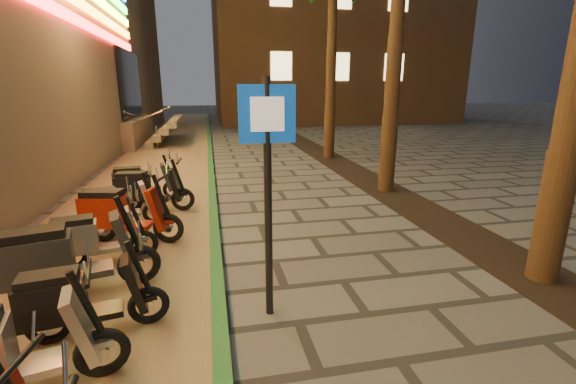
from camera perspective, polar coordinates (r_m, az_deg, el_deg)
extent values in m
cube|color=#8C7251|center=(12.51, -19.13, 2.27)|extent=(3.40, 60.00, 0.01)
cube|color=#24622C|center=(12.38, -11.33, 2.91)|extent=(0.18, 60.00, 0.10)
cube|color=black|center=(8.82, 19.80, -2.96)|extent=(1.20, 40.00, 0.02)
cube|color=black|center=(20.43, -22.35, 14.60)|extent=(0.08, 5.00, 3.00)
cube|color=gray|center=(20.98, -27.30, 7.99)|extent=(5.00, 6.00, 1.20)
cube|color=gray|center=(20.43, -18.97, 7.43)|extent=(0.35, 5.00, 0.30)
cube|color=gray|center=(20.36, -18.06, 8.33)|extent=(0.35, 5.00, 0.30)
cube|color=gray|center=(20.29, -17.14, 9.23)|extent=(0.35, 5.00, 0.30)
cube|color=gray|center=(20.24, -16.20, 10.15)|extent=(0.35, 5.00, 0.30)
cylinder|color=silver|center=(18.41, -21.26, 9.91)|extent=(2.09, 0.06, 0.81)
cylinder|color=silver|center=(22.36, -19.64, 10.81)|extent=(2.09, 0.06, 0.81)
cube|color=#F2D485|center=(26.58, -1.00, 18.16)|extent=(1.40, 0.06, 1.80)
cube|color=#F2D485|center=(27.60, 7.61, 17.92)|extent=(1.40, 0.06, 1.80)
cube|color=#F2D485|center=(29.14, 15.42, 17.38)|extent=(1.40, 0.06, 1.80)
cylinder|color=#472D19|center=(10.17, 15.30, 15.97)|extent=(0.40, 0.40, 5.70)
cylinder|color=#472D19|center=(14.82, 6.36, 16.47)|extent=(0.40, 0.40, 5.95)
cylinder|color=black|center=(4.29, -2.96, -1.80)|extent=(0.09, 0.09, 2.74)
cube|color=#0D46B5|center=(4.09, -3.11, 11.45)|extent=(0.60, 0.04, 0.60)
cube|color=white|center=(4.06, -3.06, 11.43)|extent=(0.35, 0.02, 0.35)
cylinder|color=black|center=(2.97, -35.26, -19.98)|extent=(0.12, 0.54, 0.04)
torus|color=black|center=(4.23, -25.77, -20.63)|extent=(0.51, 0.21, 0.50)
cylinder|color=silver|center=(4.23, -25.77, -20.63)|extent=(0.15, 0.12, 0.13)
cube|color=#B8B8BC|center=(4.28, -33.60, -20.71)|extent=(0.59, 0.44, 0.08)
cube|color=#B8B8BC|center=(4.07, -28.28, -17.03)|extent=(0.34, 0.43, 0.67)
cylinder|color=black|center=(3.97, -27.64, -14.59)|extent=(0.27, 0.13, 0.71)
cylinder|color=black|center=(3.83, -27.48, -10.52)|extent=(0.17, 0.55, 0.04)
cube|color=#B8B8BC|center=(4.17, -25.96, -19.34)|extent=(0.24, 0.18, 0.06)
torus|color=black|center=(4.93, -31.97, -16.30)|extent=(0.47, 0.17, 0.46)
cylinder|color=silver|center=(4.93, -31.97, -16.30)|extent=(0.14, 0.11, 0.12)
torus|color=black|center=(4.83, -19.91, -15.48)|extent=(0.47, 0.17, 0.46)
cylinder|color=silver|center=(4.83, -19.91, -15.48)|extent=(0.14, 0.11, 0.12)
cube|color=black|center=(4.84, -26.16, -15.62)|extent=(0.53, 0.38, 0.07)
cube|color=black|center=(4.80, -31.56, -13.61)|extent=(0.67, 0.44, 0.44)
cube|color=black|center=(4.69, -32.00, -10.82)|extent=(0.59, 0.38, 0.11)
cube|color=black|center=(4.69, -21.80, -12.43)|extent=(0.30, 0.39, 0.62)
cylinder|color=black|center=(4.61, -21.24, -10.39)|extent=(0.25, 0.10, 0.66)
cylinder|color=black|center=(4.50, -21.01, -7.06)|extent=(0.13, 0.51, 0.04)
cube|color=black|center=(4.78, -20.03, -14.37)|extent=(0.21, 0.16, 0.05)
torus|color=black|center=(5.79, -33.53, -11.33)|extent=(0.58, 0.25, 0.57)
cylinder|color=silver|center=(5.79, -33.53, -11.33)|extent=(0.18, 0.15, 0.15)
torus|color=black|center=(5.72, -21.15, -9.98)|extent=(0.58, 0.25, 0.57)
cylinder|color=silver|center=(5.72, -21.15, -9.98)|extent=(0.18, 0.15, 0.15)
cube|color=#27292C|center=(5.70, -27.52, -10.33)|extent=(0.68, 0.52, 0.09)
cube|color=#27292C|center=(5.65, -33.12, -8.33)|extent=(0.85, 0.60, 0.55)
cube|color=black|center=(5.55, -33.59, -5.30)|extent=(0.75, 0.51, 0.13)
cube|color=#27292C|center=(5.58, -23.09, -6.70)|extent=(0.40, 0.50, 0.77)
cylinder|color=black|center=(5.51, -22.53, -4.48)|extent=(0.31, 0.15, 0.81)
cylinder|color=black|center=(5.41, -22.33, -0.90)|extent=(0.21, 0.63, 0.05)
cube|color=#27292C|center=(5.67, -21.28, -8.78)|extent=(0.27, 0.21, 0.07)
torus|color=black|center=(6.57, -29.41, -8.19)|extent=(0.47, 0.19, 0.46)
cylinder|color=silver|center=(6.57, -29.41, -8.19)|extent=(0.14, 0.12, 0.12)
torus|color=black|center=(6.54, -20.65, -7.26)|extent=(0.47, 0.19, 0.46)
cylinder|color=silver|center=(6.54, -20.65, -7.26)|extent=(0.14, 0.12, 0.12)
cube|color=#A7A7AF|center=(6.53, -25.15, -7.47)|extent=(0.55, 0.41, 0.07)
cube|color=#A7A7AF|center=(6.48, -29.08, -6.02)|extent=(0.68, 0.47, 0.45)
cube|color=black|center=(6.40, -29.38, -3.85)|extent=(0.60, 0.40, 0.11)
cube|color=#A7A7AF|center=(6.43, -22.01, -4.89)|extent=(0.31, 0.40, 0.63)
cylinder|color=black|center=(6.38, -21.61, -3.32)|extent=(0.25, 0.12, 0.66)
cylinder|color=black|center=(6.30, -21.46, -0.81)|extent=(0.16, 0.51, 0.04)
cube|color=#A7A7AF|center=(6.50, -20.74, -6.39)|extent=(0.22, 0.17, 0.05)
torus|color=black|center=(7.47, -25.86, -4.73)|extent=(0.55, 0.23, 0.54)
cylinder|color=silver|center=(7.47, -25.86, -4.73)|extent=(0.17, 0.14, 0.15)
torus|color=black|center=(7.01, -17.30, -5.12)|extent=(0.55, 0.23, 0.54)
cylinder|color=silver|center=(7.01, -17.30, -5.12)|extent=(0.17, 0.14, 0.15)
cube|color=maroon|center=(7.21, -21.83, -4.61)|extent=(0.64, 0.48, 0.08)
cube|color=maroon|center=(7.34, -25.56, -2.52)|extent=(0.80, 0.56, 0.52)
cube|color=black|center=(7.26, -25.83, -0.24)|extent=(0.71, 0.48, 0.13)
cube|color=maroon|center=(6.94, -18.67, -2.31)|extent=(0.37, 0.47, 0.74)
cylinder|color=black|center=(6.86, -18.24, -0.66)|extent=(0.30, 0.14, 0.77)
cylinder|color=black|center=(6.76, -18.06, 2.07)|extent=(0.18, 0.60, 0.05)
cube|color=maroon|center=(6.96, -17.38, -4.15)|extent=(0.26, 0.20, 0.06)
torus|color=black|center=(8.06, -26.32, -3.65)|extent=(0.48, 0.21, 0.47)
cylinder|color=silver|center=(8.06, -26.32, -3.65)|extent=(0.15, 0.12, 0.13)
torus|color=black|center=(8.10, -19.15, -2.80)|extent=(0.48, 0.21, 0.47)
cylinder|color=silver|center=(8.10, -19.15, -2.80)|extent=(0.15, 0.12, 0.13)
cube|color=silver|center=(8.05, -22.81, -2.99)|extent=(0.56, 0.43, 0.07)
cube|color=silver|center=(7.99, -26.02, -1.80)|extent=(0.70, 0.49, 0.45)
cube|color=black|center=(7.92, -26.24, 0.03)|extent=(0.62, 0.42, 0.11)
cube|color=silver|center=(8.00, -20.24, -0.80)|extent=(0.33, 0.41, 0.64)
cylinder|color=black|center=(7.96, -19.90, 0.51)|extent=(0.26, 0.12, 0.67)
cylinder|color=black|center=(7.91, -19.77, 2.58)|extent=(0.17, 0.52, 0.04)
cube|color=silver|center=(8.07, -19.21, -2.06)|extent=(0.23, 0.17, 0.05)
torus|color=black|center=(8.98, -22.31, -1.24)|extent=(0.52, 0.14, 0.51)
cylinder|color=silver|center=(8.98, -22.31, -1.24)|extent=(0.15, 0.11, 0.14)
torus|color=black|center=(8.76, -15.31, -1.03)|extent=(0.52, 0.14, 0.51)
cylinder|color=silver|center=(8.76, -15.31, -1.03)|extent=(0.15, 0.11, 0.14)
cube|color=black|center=(8.84, -18.94, -0.89)|extent=(0.57, 0.38, 0.08)
cube|color=black|center=(8.89, -22.01, 0.55)|extent=(0.72, 0.43, 0.49)
cube|color=black|center=(8.83, -22.19, 2.35)|extent=(0.63, 0.36, 0.12)
cube|color=black|center=(8.69, -16.37, 1.07)|extent=(0.29, 0.41, 0.69)
cylinder|color=black|center=(8.64, -16.01, 2.36)|extent=(0.28, 0.09, 0.73)
cylinder|color=black|center=(8.57, -15.84, 4.43)|extent=(0.09, 0.57, 0.04)
cube|color=black|center=(8.72, -15.37, -0.28)|extent=(0.23, 0.15, 0.06)
torus|color=black|center=(9.75, -22.84, -0.13)|extent=(0.50, 0.15, 0.49)
cylinder|color=silver|center=(9.75, -22.84, -0.13)|extent=(0.14, 0.11, 0.13)
torus|color=black|center=(9.72, -16.66, 0.39)|extent=(0.50, 0.15, 0.49)
cylinder|color=silver|center=(9.72, -16.66, 0.39)|extent=(0.14, 0.11, 0.13)
cube|color=#282B2D|center=(9.71, -19.83, 0.34)|extent=(0.55, 0.38, 0.08)
cube|color=#282B2D|center=(9.68, -22.56, 1.46)|extent=(0.70, 0.44, 0.47)
cube|color=black|center=(9.63, -22.73, 3.04)|extent=(0.62, 0.37, 0.11)
cube|color=#282B2D|center=(9.64, -17.58, 2.16)|extent=(0.29, 0.40, 0.66)
cylinder|color=black|center=(9.61, -17.28, 3.29)|extent=(0.26, 0.10, 0.70)
cylinder|color=black|center=(9.55, -17.13, 5.08)|extent=(0.11, 0.55, 0.04)
cube|color=#282B2D|center=(9.69, -16.71, 1.03)|extent=(0.22, 0.16, 0.06)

